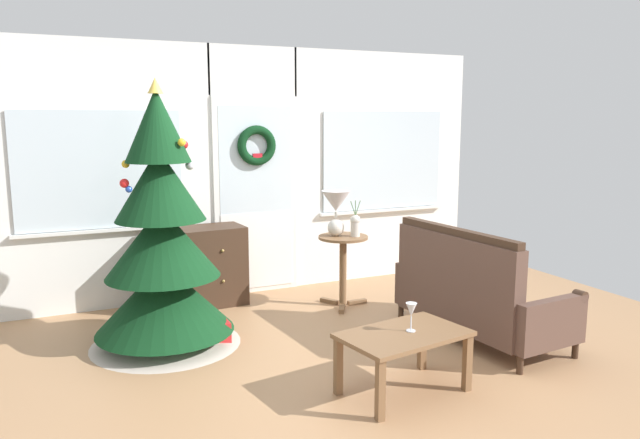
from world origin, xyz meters
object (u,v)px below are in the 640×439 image
object	(u,v)px
dresser_cabinet	(198,267)
gift_box	(218,332)
table_lamp	(336,207)
settee_sofa	(472,295)
wine_glass	(411,311)
flower_vase	(355,224)
side_table	(343,257)
coffee_table	(404,342)
christmas_tree	(162,253)

from	to	relation	value
dresser_cabinet	gift_box	xyz separation A→B (m)	(-0.10, -1.06, -0.30)
dresser_cabinet	table_lamp	world-z (taller)	table_lamp
settee_sofa	wine_glass	distance (m)	1.20
flower_vase	settee_sofa	bearing A→B (deg)	-68.72
wine_glass	dresser_cabinet	bearing A→B (deg)	108.83
settee_sofa	wine_glass	size ratio (longest dim) A/B	8.16
side_table	wine_glass	distance (m)	1.93
side_table	dresser_cabinet	bearing A→B (deg)	155.11
settee_sofa	coffee_table	world-z (taller)	settee_sofa
christmas_tree	settee_sofa	distance (m)	2.56
coffee_table	flower_vase	bearing A→B (deg)	71.90
settee_sofa	flower_vase	bearing A→B (deg)	111.28
table_lamp	flower_vase	bearing A→B (deg)	-32.01
coffee_table	wine_glass	world-z (taller)	wine_glass
side_table	coffee_table	bearing A→B (deg)	-104.75
christmas_tree	side_table	world-z (taller)	christmas_tree
table_lamp	gift_box	xyz separation A→B (m)	(-1.32, -0.50, -0.90)
settee_sofa	side_table	world-z (taller)	settee_sofa
dresser_cabinet	settee_sofa	bearing A→B (deg)	-45.04
flower_vase	side_table	bearing A→B (deg)	149.04
side_table	coffee_table	xyz separation A→B (m)	(-0.50, -1.88, -0.14)
christmas_tree	gift_box	world-z (taller)	christmas_tree
christmas_tree	wine_glass	bearing A→B (deg)	-49.56
settee_sofa	dresser_cabinet	bearing A→B (deg)	134.96
gift_box	dresser_cabinet	bearing A→B (deg)	84.83
side_table	gift_box	world-z (taller)	side_table
table_lamp	gift_box	world-z (taller)	table_lamp
table_lamp	gift_box	bearing A→B (deg)	-159.18
flower_vase	dresser_cabinet	bearing A→B (deg)	154.65
side_table	flower_vase	bearing A→B (deg)	-30.96
christmas_tree	table_lamp	bearing A→B (deg)	11.52
christmas_tree	flower_vase	bearing A→B (deg)	7.59
settee_sofa	gift_box	world-z (taller)	settee_sofa
flower_vase	table_lamp	bearing A→B (deg)	147.99
side_table	table_lamp	distance (m)	0.49
table_lamp	christmas_tree	bearing A→B (deg)	-168.48
side_table	gift_box	distance (m)	1.51
dresser_cabinet	flower_vase	xyz separation A→B (m)	(1.39, -0.66, 0.43)
table_lamp	wine_glass	world-z (taller)	table_lamp
table_lamp	gift_box	size ratio (longest dim) A/B	2.47
settee_sofa	wine_glass	xyz separation A→B (m)	(-1.01, -0.62, 0.19)
coffee_table	gift_box	bearing A→B (deg)	121.94
settee_sofa	table_lamp	distance (m)	1.57
dresser_cabinet	side_table	distance (m)	1.42
dresser_cabinet	flower_vase	world-z (taller)	flower_vase
coffee_table	settee_sofa	bearing A→B (deg)	30.44
side_table	table_lamp	world-z (taller)	table_lamp
gift_box	table_lamp	bearing A→B (deg)	20.82
settee_sofa	christmas_tree	bearing A→B (deg)	158.00
christmas_tree	gift_box	distance (m)	0.80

